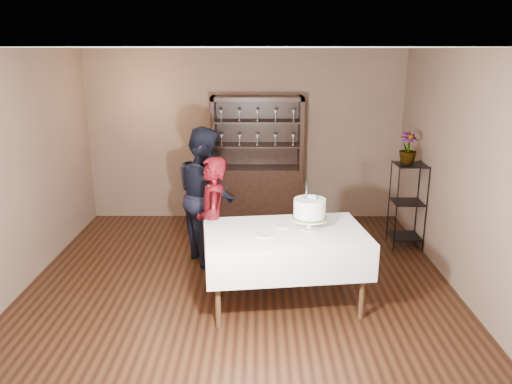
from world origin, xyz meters
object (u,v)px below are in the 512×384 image
cake_table (285,248)px  potted_plant (408,148)px  china_hutch (257,181)px  woman (213,223)px  cake (310,210)px  plant_etagere (407,202)px  man (206,195)px

cake_table → potted_plant: potted_plant is taller
china_hutch → woman: bearing=-102.3°
china_hutch → cake: size_ratio=3.85×
china_hutch → cake: china_hutch is taller
cake_table → potted_plant: bearing=44.3°
plant_etagere → cake: 2.25m
woman → man: bearing=-175.6°
china_hutch → potted_plant: size_ratio=4.69×
plant_etagere → cake: size_ratio=2.31×
cake → potted_plant: bearing=47.8°
plant_etagere → cake_table: size_ratio=0.66×
man → cake: bearing=-162.2°
woman → cake: bearing=63.7°
woman → potted_plant: bearing=109.3°
plant_etagere → woman: size_ratio=0.78×
cake_table → cake: (0.26, 0.06, 0.41)m
man → cake: (1.22, -1.17, 0.17)m
man → cake: man is taller
cake_table → cake: 0.49m
plant_etagere → cake_table: plant_etagere is taller
plant_etagere → man: size_ratio=0.68×
cake_table → man: (-0.96, 1.23, 0.23)m
cake_table → cake: bearing=13.8°
plant_etagere → cake_table: bearing=-136.9°
china_hutch → man: (-0.66, -1.48, 0.22)m
plant_etagere → potted_plant: potted_plant is taller
china_hutch → cake: 2.74m
plant_etagere → cake: (-1.52, -1.60, 0.40)m
china_hutch → man: bearing=-114.1°
china_hutch → plant_etagere: (2.08, -1.05, -0.01)m
cake_table → cake: size_ratio=3.48×
cake → potted_plant: 2.22m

